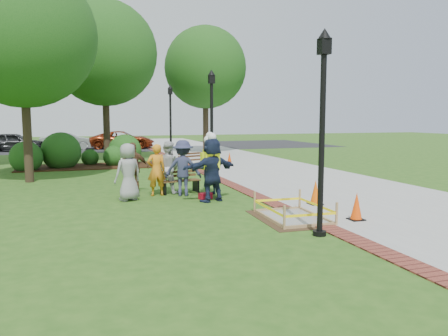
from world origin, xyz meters
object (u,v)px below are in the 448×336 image
object	(u,v)px
bench_near	(180,186)
hivis_worker_a	(212,168)
wet_concrete_pad	(293,209)
lamp_near	(322,117)
cone_front	(356,207)
hivis_worker_b	(210,164)
hivis_worker_c	(208,167)

from	to	relation	value
bench_near	hivis_worker_a	world-z (taller)	hivis_worker_a
wet_concrete_pad	lamp_near	size ratio (longest dim) A/B	0.55
cone_front	hivis_worker_a	distance (m)	4.36
hivis_worker_b	bench_near	bearing A→B (deg)	142.55
lamp_near	hivis_worker_c	distance (m)	5.37
cone_front	hivis_worker_c	xyz separation A→B (m)	(-2.53, 4.15, 0.62)
wet_concrete_pad	cone_front	world-z (taller)	cone_front
bench_near	hivis_worker_a	xyz separation A→B (m)	(0.60, -1.71, 0.77)
cone_front	hivis_worker_a	bearing A→B (deg)	127.39
lamp_near	wet_concrete_pad	bearing A→B (deg)	83.68
bench_near	wet_concrete_pad	bearing A→B (deg)	-67.38
lamp_near	hivis_worker_a	world-z (taller)	lamp_near
lamp_near	hivis_worker_b	world-z (taller)	lamp_near
wet_concrete_pad	hivis_worker_a	size ratio (longest dim) A/B	1.15
lamp_near	hivis_worker_a	bearing A→B (deg)	104.06
bench_near	lamp_near	distance (m)	6.66
wet_concrete_pad	hivis_worker_c	world-z (taller)	hivis_worker_c
cone_front	hivis_worker_a	xyz separation A→B (m)	(-2.61, 3.42, 0.67)
lamp_near	hivis_worker_c	bearing A→B (deg)	101.16
wet_concrete_pad	hivis_worker_b	distance (m)	4.01
bench_near	hivis_worker_c	distance (m)	1.40
hivis_worker_b	lamp_near	bearing A→B (deg)	-81.20
hivis_worker_c	hivis_worker_b	bearing A→B (deg)	63.73
hivis_worker_b	hivis_worker_a	bearing A→B (deg)	-103.20
cone_front	hivis_worker_c	size ratio (longest dim) A/B	0.36
wet_concrete_pad	hivis_worker_a	xyz separation A→B (m)	(-1.26, 2.75, 0.77)
cone_front	hivis_worker_c	distance (m)	4.90
lamp_near	hivis_worker_a	xyz separation A→B (m)	(-1.08, 4.32, -1.48)
bench_near	hivis_worker_c	size ratio (longest dim) A/B	0.73
lamp_near	hivis_worker_b	size ratio (longest dim) A/B	2.10
bench_near	hivis_worker_b	bearing A→B (deg)	-37.45
cone_front	hivis_worker_c	world-z (taller)	hivis_worker_c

